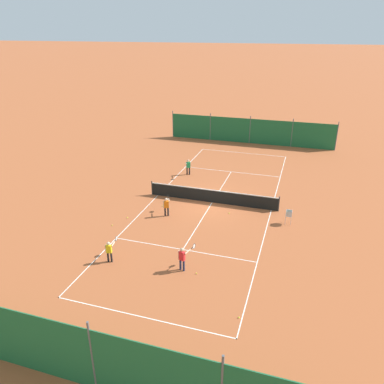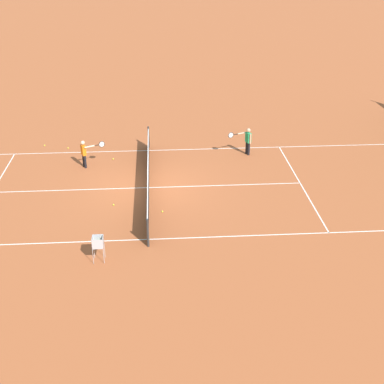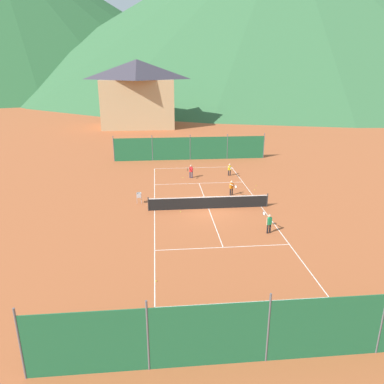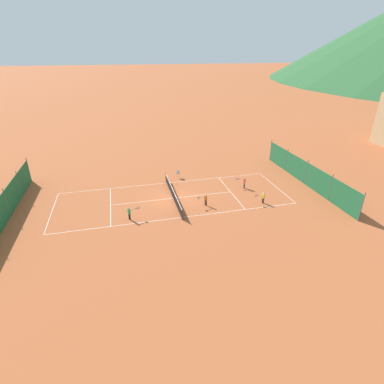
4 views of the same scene
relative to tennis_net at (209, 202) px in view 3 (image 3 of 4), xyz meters
The scene contains 21 objects.
ground_plane 0.50m from the tennis_net, ahead, with size 600.00×600.00×0.00m, color #A8542D.
court_line_markings 0.50m from the tennis_net, ahead, with size 8.25×23.85×0.01m.
tennis_net is the anchor object (origin of this frame).
windscreen_fence_far 15.52m from the tennis_net, 90.00° to the left, with size 17.28×0.08×2.90m.
windscreen_fence_near 15.52m from the tennis_net, 90.00° to the right, with size 17.28×0.08×2.90m.
player_near_baseline 3.67m from the tennis_net, 50.60° to the left, with size 0.46×1.08×1.27m.
player_far_baseline 8.21m from the tennis_net, 94.18° to the left, with size 0.65×1.01×1.30m.
player_far_service 9.20m from the tennis_net, 69.23° to the left, with size 0.40×1.03×1.19m.
player_near_service 5.69m from the tennis_net, 54.70° to the right, with size 0.42×1.11×1.31m.
tennis_ball_mid_court 8.44m from the tennis_net, 99.29° to the left, with size 0.07×0.07×0.07m, color #CCE033.
tennis_ball_near_corner 3.54m from the tennis_net, 28.22° to the left, with size 0.07×0.07×0.07m, color #CCE033.
tennis_ball_alley_right 2.08m from the tennis_net, 137.89° to the left, with size 0.07×0.07×0.07m, color #CCE033.
tennis_ball_by_net_right 7.23m from the tennis_net, 45.53° to the left, with size 0.07×0.07×0.07m, color #CCE033.
tennis_ball_far_corner 6.09m from the tennis_net, 40.50° to the left, with size 0.07×0.07×0.07m, color #CCE033.
tennis_ball_alley_left 11.45m from the tennis_net, 110.27° to the left, with size 0.07×0.07×0.07m, color #CCE033.
tennis_ball_by_net_left 10.58m from the tennis_net, 112.40° to the right, with size 0.07×0.07×0.07m, color #CCE033.
tennis_ball_service_box 2.29m from the tennis_net, 166.47° to the right, with size 0.07×0.07×0.07m, color #CCE033.
ball_hopper 5.53m from the tennis_net, 163.24° to the left, with size 0.36×0.36×0.89m.
alpine_chalet 41.33m from the tennis_net, 99.46° to the left, with size 13.00×10.00×11.20m.
mountain_west_ridge 206.18m from the tennis_net, 112.92° to the left, with size 242.52×242.52×70.27m, color #28562D.
mountain_central_peak 174.06m from the tennis_net, 70.95° to the left, with size 256.80×256.80×71.93m, color #336038.
Camera 3 is at (-3.78, -26.29, 10.44)m, focal length 35.00 mm.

